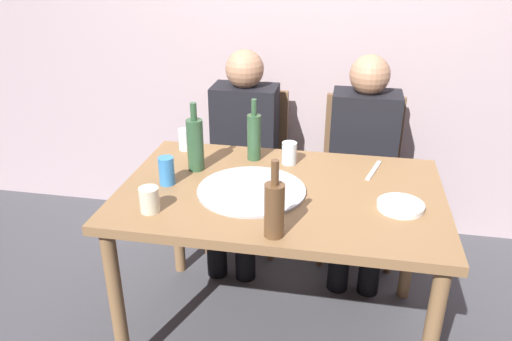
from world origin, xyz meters
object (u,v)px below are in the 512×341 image
wine_bottle (195,144)px  tumbler_far (289,153)px  table_knife (374,170)px  chair_right (360,167)px  chair_left (248,158)px  tumbler_near (149,200)px  plate_stack (400,206)px  water_bottle (274,208)px  guest_in_sweater (242,148)px  wine_glass (185,139)px  guest_in_beanie (363,157)px  soda_can (167,171)px  dining_table (280,208)px  beer_bottle (254,136)px  pizza_tray (251,190)px

wine_bottle → tumbler_far: (0.41, 0.14, -0.07)m
table_knife → chair_right: bearing=19.3°
chair_left → chair_right: 0.66m
tumbler_near → plate_stack: bearing=12.0°
water_bottle → guest_in_sweater: 1.11m
water_bottle → wine_glass: water_bottle is taller
guest_in_beanie → plate_stack: bearing=99.9°
water_bottle → soda_can: 0.60m
wine_glass → guest_in_sweater: bearing=58.0°
water_bottle → table_knife: size_ratio=1.32×
table_knife → guest_in_beanie: (-0.04, 0.42, -0.12)m
tumbler_near → guest_in_beanie: bearing=49.6°
dining_table → chair_right: chair_right is taller
tumbler_far → plate_stack: bearing=-35.7°
beer_bottle → soda_can: 0.46m
soda_can → table_knife: bearing=18.9°
dining_table → table_knife: table_knife is taller
beer_bottle → guest_in_beanie: bearing=37.0°
dining_table → wine_glass: bearing=146.9°
wine_bottle → guest_in_beanie: bearing=36.3°
dining_table → pizza_tray: pizza_tray is taller
table_knife → guest_in_sweater: guest_in_sweater is taller
water_bottle → chair_left: bearing=106.1°
water_bottle → plate_stack: (0.45, 0.28, -0.10)m
beer_bottle → chair_left: size_ratio=0.33×
plate_stack → guest_in_sweater: guest_in_sweater is taller
guest_in_sweater → guest_in_beanie: 0.66m
soda_can → guest_in_sweater: (0.17, 0.72, -0.17)m
guest_in_beanie → water_bottle: bearing=72.8°
water_bottle → wine_glass: bearing=128.4°
tumbler_far → chair_left: chair_left is taller
wine_bottle → chair_left: (0.09, 0.70, -0.37)m
tumbler_far → wine_bottle: bearing=-160.7°
table_knife → chair_right: chair_right is taller
chair_left → beer_bottle: bearing=105.0°
tumbler_far → soda_can: bearing=-147.4°
beer_bottle → wine_glass: beer_bottle is taller
pizza_tray → water_bottle: 0.36m
water_bottle → wine_bottle: bearing=131.7°
dining_table → chair_left: size_ratio=1.49×
tumbler_far → plate_stack: size_ratio=0.57×
wine_glass → soda_can: size_ratio=0.87×
wine_glass → guest_in_sweater: 0.43m
guest_in_sweater → plate_stack: bearing=136.5°
tumbler_far → pizza_tray: bearing=-110.5°
dining_table → beer_bottle: bearing=120.3°
soda_can → chair_right: 1.24m
table_knife → guest_in_beanie: guest_in_beanie is taller
tumbler_near → guest_in_sweater: guest_in_sweater is taller
wine_bottle → soda_can: (-0.08, -0.17, -0.06)m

